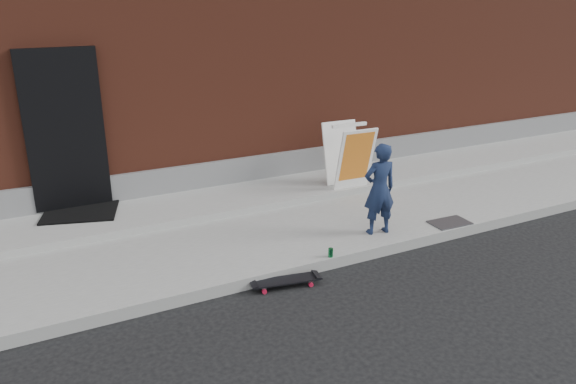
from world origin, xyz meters
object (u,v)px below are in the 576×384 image
child (379,189)px  skateboard (286,281)px  pizza_sign (349,155)px  soda_can (331,253)px

child → skateboard: size_ratio=1.50×
child → skateboard: (-1.65, -0.52, -0.70)m
child → skateboard: child is taller
pizza_sign → child: bearing=-108.9°
child → skateboard: bearing=24.3°
pizza_sign → skateboard: bearing=-136.2°
soda_can → pizza_sign: bearing=52.4°
skateboard → pizza_sign: (2.19, 2.10, 0.69)m
pizza_sign → soda_can: 2.49m
child → pizza_sign: bearing=-102.1°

